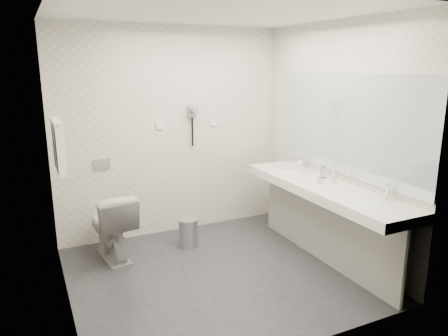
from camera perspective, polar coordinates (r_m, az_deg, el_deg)
floor at (r=4.41m, az=-0.95°, el=-14.00°), size 2.80×2.80×0.00m
ceiling at (r=3.93m, az=-1.10°, el=20.27°), size 2.80×2.80×0.00m
wall_back at (r=5.18m, az=-7.03°, el=4.73°), size 2.80×0.00×2.80m
wall_front at (r=2.89m, az=9.77°, el=-2.67°), size 2.80×0.00×2.80m
wall_left at (r=3.65m, az=-21.45°, el=0.03°), size 0.00×2.60×2.60m
wall_right at (r=4.73m, az=14.63°, el=3.52°), size 0.00×2.60×2.60m
vanity_counter at (r=4.51m, az=13.23°, el=-2.77°), size 0.55×2.20×0.10m
vanity_panel at (r=4.66m, az=13.18°, el=-7.74°), size 0.03×2.15×0.75m
vanity_post_near at (r=4.00m, az=23.01°, el=-12.25°), size 0.06×0.06×0.75m
vanity_post_far at (r=5.47m, az=6.65°, el=-4.19°), size 0.06×0.06×0.75m
mirror at (r=4.54m, az=16.26°, el=5.56°), size 0.02×2.20×1.05m
basin_near at (r=4.04m, az=19.00°, el=-4.60°), size 0.40×0.31×0.05m
basin_far at (r=5.00m, az=8.63°, el=-0.50°), size 0.40×0.31×0.05m
faucet_near at (r=4.15m, az=21.03°, el=-2.99°), size 0.04×0.04×0.15m
faucet_far at (r=5.09m, az=10.48°, el=0.72°), size 0.04×0.04×0.15m
soap_bottle_a at (r=4.52m, az=12.57°, el=-1.44°), size 0.05×0.05×0.09m
soap_bottle_b at (r=4.71m, az=12.57°, el=-0.84°), size 0.08×0.08×0.09m
soap_bottle_c at (r=4.57m, az=14.41°, el=-1.09°), size 0.06×0.06×0.14m
glass_left at (r=4.74m, az=13.17°, el=-0.56°), size 0.08×0.08×0.12m
toilet at (r=4.77m, az=-14.89°, el=-7.44°), size 0.49×0.77×0.74m
flush_plate at (r=5.02m, az=-16.09°, el=0.51°), size 0.18×0.02×0.12m
pedal_bin at (r=4.98m, az=-4.82°, el=-8.71°), size 0.27×0.27×0.31m
bin_lid at (r=4.92m, az=-4.86°, el=-6.94°), size 0.22×0.22×0.02m
towel_rail at (r=4.14m, az=-21.74°, el=5.78°), size 0.02×0.62×0.02m
towel_near at (r=4.04m, az=-21.17°, el=2.47°), size 0.07×0.24×0.48m
towel_far at (r=4.31m, az=-21.49°, el=3.12°), size 0.07×0.24×0.48m
dryer_cradle at (r=5.20m, az=-4.37°, el=7.61°), size 0.10×0.04×0.14m
dryer_barrel at (r=5.13m, az=-4.09°, el=7.87°), size 0.08×0.14×0.08m
dryer_cord at (r=5.22m, az=-4.26°, el=4.87°), size 0.02×0.02×0.35m
switch_plate_a at (r=5.11m, az=-8.62°, el=5.69°), size 0.09×0.02×0.09m
switch_plate_b at (r=5.35m, az=-1.40°, el=6.20°), size 0.09×0.02×0.09m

